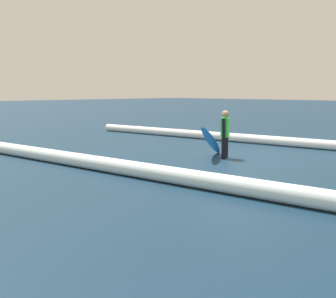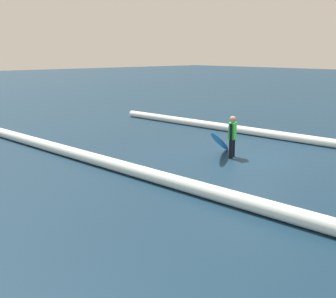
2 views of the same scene
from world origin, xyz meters
The scene contains 4 objects.
ground_plane centered at (0.00, 0.00, 0.00)m, with size 148.35×148.35×0.00m, color #122B40.
surfer centered at (0.46, 0.39, 0.79)m, with size 0.32×0.55×1.42m.
surfboard centered at (0.84, 0.57, 0.50)m, with size 1.16×2.02×1.03m.
wave_crest_midground centered at (0.55, 4.15, 0.18)m, with size 0.37×0.37×19.80m, color white.
Camera 2 is at (-8.14, 11.12, 3.48)m, focal length 44.18 mm.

